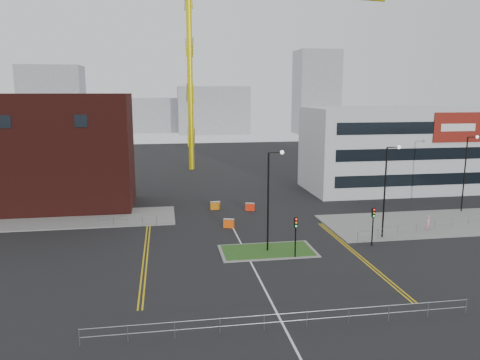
# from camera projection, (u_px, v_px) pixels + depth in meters

# --- Properties ---
(ground) EXTENTS (200.00, 200.00, 0.00)m
(ground) POSITION_uv_depth(u_px,v_px,m) (265.00, 289.00, 34.17)
(ground) COLOR black
(ground) RESTS_ON ground
(pavement_left) EXTENTS (28.00, 8.00, 0.12)m
(pavement_left) POSITION_uv_depth(u_px,v_px,m) (49.00, 220.00, 52.33)
(pavement_left) COLOR slate
(pavement_left) RESTS_ON ground
(pavement_right) EXTENTS (24.00, 10.00, 0.12)m
(pavement_right) POSITION_uv_depth(u_px,v_px,m) (434.00, 223.00, 51.21)
(pavement_right) COLOR slate
(pavement_right) RESTS_ON ground
(island_kerb) EXTENTS (8.60, 4.60, 0.08)m
(island_kerb) POSITION_uv_depth(u_px,v_px,m) (268.00, 251.00, 42.23)
(island_kerb) COLOR slate
(island_kerb) RESTS_ON ground
(grass_island) EXTENTS (8.00, 4.00, 0.12)m
(grass_island) POSITION_uv_depth(u_px,v_px,m) (268.00, 251.00, 42.23)
(grass_island) COLOR #1C4818
(grass_island) RESTS_ON ground
(brick_building) EXTENTS (24.20, 10.07, 14.24)m
(brick_building) POSITION_uv_depth(u_px,v_px,m) (30.00, 154.00, 56.42)
(brick_building) COLOR #421410
(brick_building) RESTS_ON ground
(office_block) EXTENTS (25.00, 12.20, 12.00)m
(office_block) POSITION_uv_depth(u_px,v_px,m) (393.00, 149.00, 68.17)
(office_block) COLOR silver
(office_block) RESTS_ON ground
(tower_crane) EXTENTS (52.50, 9.33, 37.43)m
(tower_crane) POSITION_uv_depth(u_px,v_px,m) (221.00, 26.00, 84.20)
(tower_crane) COLOR yellow
(tower_crane) RESTS_ON ground
(streetlamp_island) EXTENTS (1.46, 0.36, 9.18)m
(streetlamp_island) POSITION_uv_depth(u_px,v_px,m) (271.00, 193.00, 41.27)
(streetlamp_island) COLOR black
(streetlamp_island) RESTS_ON ground
(streetlamp_right_near) EXTENTS (1.46, 0.36, 9.18)m
(streetlamp_right_near) POSITION_uv_depth(u_px,v_px,m) (387.00, 184.00, 45.10)
(streetlamp_right_near) COLOR black
(streetlamp_right_near) RESTS_ON ground
(streetlamp_right_far) EXTENTS (1.46, 0.36, 9.18)m
(streetlamp_right_far) POSITION_uv_depth(u_px,v_px,m) (467.00, 168.00, 55.07)
(streetlamp_right_far) COLOR black
(streetlamp_right_far) RESTS_ON ground
(traffic_light_island) EXTENTS (0.28, 0.33, 3.65)m
(traffic_light_island) POSITION_uv_depth(u_px,v_px,m) (296.00, 229.00, 40.12)
(traffic_light_island) COLOR black
(traffic_light_island) RESTS_ON ground
(traffic_light_right) EXTENTS (0.28, 0.33, 3.65)m
(traffic_light_right) POSITION_uv_depth(u_px,v_px,m) (373.00, 219.00, 43.32)
(traffic_light_right) COLOR black
(traffic_light_right) RESTS_ON ground
(railing_front) EXTENTS (24.05, 0.05, 1.10)m
(railing_front) POSITION_uv_depth(u_px,v_px,m) (286.00, 318.00, 28.20)
(railing_front) COLOR gray
(railing_front) RESTS_ON ground
(railing_left) EXTENTS (6.05, 0.05, 1.10)m
(railing_left) POSITION_uv_depth(u_px,v_px,m) (128.00, 220.00, 49.75)
(railing_left) COLOR gray
(railing_left) RESTS_ON ground
(railing_right) EXTENTS (19.05, 5.05, 1.10)m
(railing_right) POSITION_uv_depth(u_px,v_px,m) (435.00, 223.00, 48.41)
(railing_right) COLOR gray
(railing_right) RESTS_ON ground
(centre_line) EXTENTS (0.15, 30.00, 0.01)m
(centre_line) POSITION_uv_depth(u_px,v_px,m) (259.00, 278.00, 36.11)
(centre_line) COLOR silver
(centre_line) RESTS_ON ground
(yellow_left_a) EXTENTS (0.12, 24.00, 0.01)m
(yellow_left_a) POSITION_uv_depth(u_px,v_px,m) (144.00, 251.00, 42.44)
(yellow_left_a) COLOR gold
(yellow_left_a) RESTS_ON ground
(yellow_left_b) EXTENTS (0.12, 24.00, 0.01)m
(yellow_left_b) POSITION_uv_depth(u_px,v_px,m) (148.00, 250.00, 42.49)
(yellow_left_b) COLOR gold
(yellow_left_b) RESTS_ON ground
(yellow_right_a) EXTENTS (0.12, 20.00, 0.01)m
(yellow_right_a) POSITION_uv_depth(u_px,v_px,m) (355.00, 254.00, 41.48)
(yellow_right_a) COLOR gold
(yellow_right_a) RESTS_ON ground
(yellow_right_b) EXTENTS (0.12, 20.00, 0.01)m
(yellow_right_b) POSITION_uv_depth(u_px,v_px,m) (358.00, 254.00, 41.53)
(yellow_right_b) COLOR gold
(yellow_right_b) RESTS_ON ground
(skyline_a) EXTENTS (18.00, 12.00, 22.00)m
(skyline_a) POSITION_uv_depth(u_px,v_px,m) (53.00, 102.00, 142.19)
(skyline_a) COLOR gray
(skyline_a) RESTS_ON ground
(skyline_b) EXTENTS (24.00, 12.00, 16.00)m
(skyline_b) POSITION_uv_depth(u_px,v_px,m) (213.00, 110.00, 160.34)
(skyline_b) COLOR gray
(skyline_b) RESTS_ON ground
(skyline_c) EXTENTS (14.00, 12.00, 28.00)m
(skyline_c) POSITION_uv_depth(u_px,v_px,m) (316.00, 92.00, 159.90)
(skyline_c) COLOR gray
(skyline_c) RESTS_ON ground
(skyline_d) EXTENTS (30.00, 12.00, 12.00)m
(skyline_d) POSITION_uv_depth(u_px,v_px,m) (160.00, 115.00, 167.57)
(skyline_d) COLOR gray
(skyline_d) RESTS_ON ground
(pedestrian) EXTENTS (0.75, 0.69, 1.72)m
(pedestrian) POSITION_uv_depth(u_px,v_px,m) (428.00, 223.00, 48.12)
(pedestrian) COLOR pink
(pedestrian) RESTS_ON ground
(barrier_left) EXTENTS (1.21, 0.46, 1.00)m
(barrier_left) POSITION_uv_depth(u_px,v_px,m) (215.00, 205.00, 57.18)
(barrier_left) COLOR #CF710B
(barrier_left) RESTS_ON ground
(barrier_mid) EXTENTS (1.20, 0.73, 0.96)m
(barrier_mid) POSITION_uv_depth(u_px,v_px,m) (229.00, 223.00, 49.52)
(barrier_mid) COLOR #FB550D
(barrier_mid) RESTS_ON ground
(barrier_right) EXTENTS (1.17, 0.70, 0.93)m
(barrier_right) POSITION_uv_depth(u_px,v_px,m) (250.00, 206.00, 56.68)
(barrier_right) COLOR #FD2C0E
(barrier_right) RESTS_ON ground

